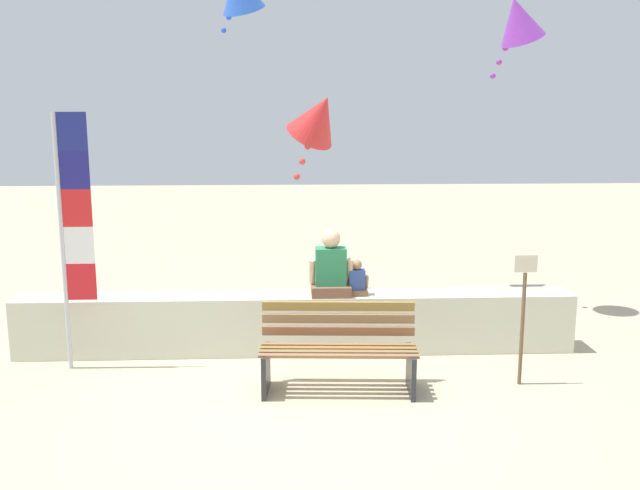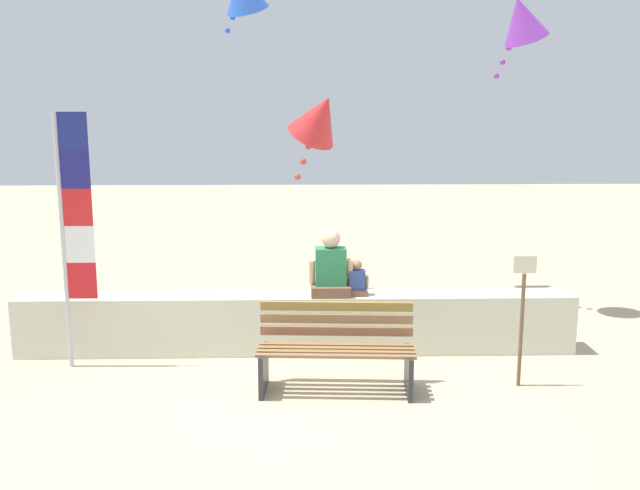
% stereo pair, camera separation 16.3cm
% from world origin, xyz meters
% --- Properties ---
extents(ground_plane, '(40.00, 40.00, 0.00)m').
position_xyz_m(ground_plane, '(0.00, 0.00, 0.00)').
color(ground_plane, '#BEAF8C').
extents(seawall_ledge, '(6.64, 0.48, 0.71)m').
position_xyz_m(seawall_ledge, '(0.00, 1.29, 0.35)').
color(seawall_ledge, beige).
rests_on(seawall_ledge, ground).
extents(park_bench, '(1.65, 0.70, 0.88)m').
position_xyz_m(park_bench, '(0.42, 0.09, 0.42)').
color(park_bench, '#8F6442').
rests_on(park_bench, ground).
extents(person_adult, '(0.52, 0.38, 0.79)m').
position_xyz_m(person_adult, '(0.41, 1.25, 1.02)').
color(person_adult, brown).
rests_on(person_adult, seawall_ledge).
extents(person_child, '(0.28, 0.20, 0.42)m').
position_xyz_m(person_child, '(0.72, 1.25, 0.87)').
color(person_child, brown).
rests_on(person_child, seawall_ledge).
extents(flag_banner, '(0.37, 0.05, 2.86)m').
position_xyz_m(flag_banner, '(-2.45, 0.82, 1.66)').
color(flag_banner, '#B7B7BC').
rests_on(flag_banner, ground).
extents(kite_red, '(1.04, 1.04, 1.17)m').
position_xyz_m(kite_red, '(0.30, 2.10, 2.78)').
color(kite_red, red).
extents(kite_purple, '(0.97, 0.92, 1.14)m').
position_xyz_m(kite_purple, '(2.99, 2.76, 4.05)').
color(kite_purple, purple).
extents(sign_post, '(0.24, 0.04, 1.41)m').
position_xyz_m(sign_post, '(2.36, 0.13, 0.83)').
color(sign_post, brown).
rests_on(sign_post, ground).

